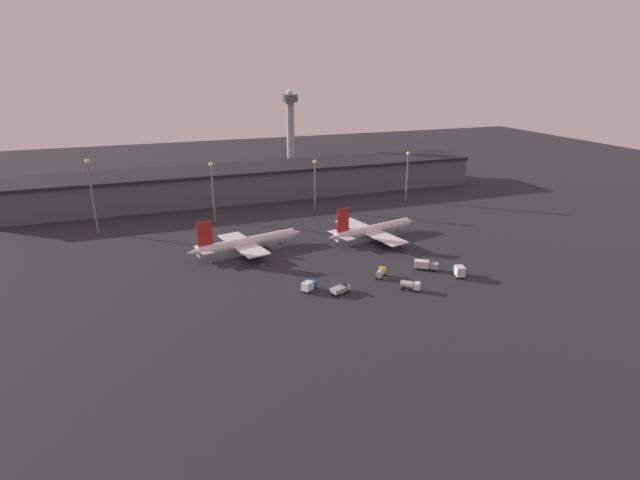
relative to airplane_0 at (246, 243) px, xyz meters
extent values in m
plane|color=#26262B|center=(19.38, -34.85, -3.25)|extent=(600.00, 600.00, 0.00)
cube|color=#4C515B|center=(19.38, 72.99, 3.42)|extent=(221.57, 27.08, 13.34)
cube|color=black|center=(19.38, 72.99, 10.69)|extent=(221.57, 29.08, 1.20)
cylinder|color=silver|center=(0.51, 0.12, 0.18)|extent=(35.25, 11.40, 3.61)
cylinder|color=silver|center=(0.51, 0.12, -0.45)|extent=(33.41, 10.48, 3.07)
cone|color=silver|center=(18.79, 4.30, 0.18)|extent=(4.99, 4.31, 3.43)
cone|color=silver|center=(-17.95, -4.11, 0.45)|extent=(5.97, 4.20, 3.07)
cube|color=red|center=(-13.96, -3.19, 5.95)|extent=(5.02, 1.52, 7.92)
cube|color=silver|center=(-14.65, -3.35, 0.72)|extent=(5.62, 9.96, 0.24)
cube|color=silver|center=(-1.22, -0.28, -0.27)|extent=(13.56, 27.20, 0.36)
cylinder|color=gray|center=(-1.81, 7.08, -1.52)|extent=(4.32, 2.82, 1.99)
cylinder|color=gray|center=(1.45, -7.16, -1.52)|extent=(4.32, 2.82, 1.99)
cylinder|color=black|center=(12.56, 2.87, -2.44)|extent=(0.50, 0.50, 1.63)
cylinder|color=black|center=(-1.54, 1.13, -2.44)|extent=(0.50, 0.50, 1.63)
cylinder|color=black|center=(-0.89, -1.69, -2.44)|extent=(0.50, 0.50, 1.63)
cylinder|color=silver|center=(47.09, -1.53, -0.01)|extent=(32.96, 10.70, 3.42)
cylinder|color=silver|center=(47.09, -1.53, -0.61)|extent=(31.24, 9.83, 2.91)
cone|color=silver|center=(64.19, 2.39, -0.01)|extent=(4.72, 4.08, 3.25)
cone|color=silver|center=(29.83, -5.48, 0.25)|extent=(5.65, 3.98, 2.91)
cube|color=red|center=(33.57, -4.62, 5.86)|extent=(4.75, 1.46, 8.32)
cube|color=silver|center=(32.92, -4.77, 0.51)|extent=(6.08, 12.77, 0.24)
cube|color=silver|center=(45.48, -1.89, -0.43)|extent=(14.96, 35.03, 0.36)
cylinder|color=gray|center=(44.31, 7.67, -1.62)|extent=(4.08, 2.67, 1.88)
cylinder|color=gray|center=(48.58, -11.01, -1.62)|extent=(4.08, 2.67, 1.88)
cylinder|color=black|center=(58.36, 1.05, -2.49)|extent=(0.50, 0.50, 1.54)
cylinder|color=black|center=(45.18, -0.56, -2.49)|extent=(0.50, 0.50, 1.54)
cylinder|color=black|center=(45.79, -3.23, -2.49)|extent=(0.50, 0.50, 1.54)
cube|color=#195199|center=(11.56, -35.67, -1.68)|extent=(2.53, 2.71, 1.72)
cube|color=silver|center=(9.41, -37.23, -1.39)|extent=(3.80, 3.63, 2.29)
cylinder|color=black|center=(10.94, -35.07, -2.80)|extent=(1.06, 0.99, 0.90)
cylinder|color=black|center=(11.94, -36.44, -2.80)|extent=(1.06, 0.99, 0.90)
cylinder|color=black|center=(8.39, -36.92, -2.80)|extent=(1.06, 0.99, 0.90)
cylinder|color=black|center=(9.40, -38.30, -2.80)|extent=(1.06, 0.99, 0.90)
cube|color=gold|center=(34.47, -33.86, -1.59)|extent=(2.58, 2.50, 1.90)
cylinder|color=#B7B7BC|center=(32.75, -35.89, -1.55)|extent=(3.54, 3.67, 1.96)
cylinder|color=black|center=(33.72, -33.49, -2.80)|extent=(1.00, 1.04, 0.90)
cylinder|color=black|center=(34.96, -34.55, -2.80)|extent=(1.00, 1.04, 0.90)
cylinder|color=black|center=(31.61, -35.97, -2.80)|extent=(1.00, 1.04, 0.90)
cylinder|color=black|center=(32.85, -37.03, -2.80)|extent=(1.00, 1.04, 0.90)
cube|color=#282D38|center=(56.40, -40.70, -1.45)|extent=(2.87, 2.25, 2.16)
cube|color=silver|center=(55.54, -43.38, -1.09)|extent=(3.38, 3.84, 2.88)
cylinder|color=black|center=(55.45, -40.56, -2.80)|extent=(0.87, 1.05, 0.90)
cylinder|color=black|center=(57.25, -41.14, -2.80)|extent=(0.87, 1.05, 0.90)
cylinder|color=black|center=(54.44, -43.74, -2.80)|extent=(0.87, 1.05, 0.90)
cylinder|color=black|center=(56.24, -44.31, -2.80)|extent=(0.87, 1.05, 0.90)
cube|color=#9EA3A8|center=(51.42, -36.03, -1.72)|extent=(3.23, 3.32, 1.63)
cube|color=silver|center=(48.13, -33.82, -1.45)|extent=(5.18, 4.63, 2.18)
cylinder|color=black|center=(51.76, -35.12, -2.80)|extent=(1.10, 1.03, 0.90)
cylinder|color=black|center=(50.71, -36.69, -2.80)|extent=(1.10, 1.03, 0.90)
cylinder|color=black|center=(47.86, -32.50, -2.80)|extent=(1.10, 1.03, 0.90)
cylinder|color=black|center=(46.81, -34.07, -2.80)|extent=(1.10, 1.03, 0.90)
cube|color=white|center=(38.65, -47.32, -1.61)|extent=(2.76, 2.82, 1.84)
cylinder|color=#B7B7BC|center=(36.48, -45.36, -1.56)|extent=(3.89, 3.77, 1.95)
cylinder|color=black|center=(39.08, -46.51, -2.80)|extent=(1.07, 1.04, 0.90)
cylinder|color=black|center=(37.89, -47.83, -2.80)|extent=(1.07, 1.04, 0.90)
cylinder|color=black|center=(36.41, -44.11, -2.80)|extent=(1.07, 1.04, 0.90)
cylinder|color=black|center=(35.22, -45.43, -2.80)|extent=(1.07, 1.04, 0.90)
cube|color=#9EA3A8|center=(17.82, -41.09, -1.93)|extent=(6.28, 4.44, 1.20)
cube|color=black|center=(19.16, -40.58, -0.93)|extent=(1.29, 1.93, 0.80)
cylinder|color=black|center=(19.19, -39.54, -2.80)|extent=(1.07, 0.92, 0.90)
cylinder|color=black|center=(19.88, -41.34, -2.80)|extent=(1.07, 0.92, 0.90)
cylinder|color=black|center=(15.76, -40.85, -2.80)|extent=(1.07, 0.92, 0.90)
cylinder|color=black|center=(16.45, -42.65, -2.80)|extent=(1.07, 0.92, 0.90)
cylinder|color=slate|center=(-48.93, 39.65, 10.09)|extent=(0.70, 0.70, 26.68)
sphere|color=beige|center=(-48.93, 39.65, 24.03)|extent=(1.80, 1.80, 1.80)
cylinder|color=slate|center=(-4.68, 39.65, 8.05)|extent=(0.70, 0.70, 22.60)
sphere|color=beige|center=(-4.68, 39.65, 19.95)|extent=(1.80, 1.80, 1.80)
cylinder|color=slate|center=(38.79, 39.65, 7.17)|extent=(0.70, 0.70, 20.84)
sphere|color=beige|center=(38.79, 39.65, 18.19)|extent=(1.80, 1.80, 1.80)
cylinder|color=slate|center=(83.68, 39.65, 7.61)|extent=(0.70, 0.70, 21.72)
sphere|color=beige|center=(83.68, 39.65, 19.07)|extent=(1.80, 1.80, 1.80)
cylinder|color=#99999E|center=(52.35, 120.14, 16.83)|extent=(4.40, 4.40, 40.17)
cylinder|color=#4C515B|center=(52.35, 120.14, 38.92)|extent=(9.00, 9.00, 4.00)
sphere|color=silver|center=(52.35, 120.14, 42.12)|extent=(3.20, 3.20, 3.20)
camera|label=1|loc=(-30.94, -158.33, 57.81)|focal=28.00mm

